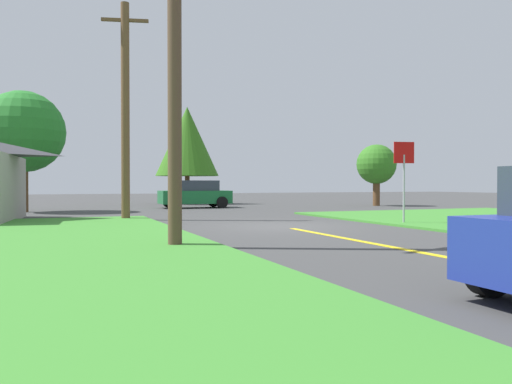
% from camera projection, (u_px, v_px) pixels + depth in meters
% --- Properties ---
extents(ground_plane, '(120.00, 120.00, 0.00)m').
position_uv_depth(ground_plane, '(279.00, 226.00, 16.72)').
color(ground_plane, '#414141').
extents(lane_stripe_center, '(0.20, 14.00, 0.01)m').
position_uv_depth(lane_stripe_center, '(459.00, 259.00, 9.30)').
color(lane_stripe_center, yellow).
rests_on(lane_stripe_center, ground).
extents(stop_sign, '(0.73, 0.20, 2.86)m').
position_uv_depth(stop_sign, '(404.00, 167.00, 17.33)').
color(stop_sign, '#9EA0A8').
rests_on(stop_sign, ground).
extents(car_approaching_junction, '(4.13, 2.09, 1.62)m').
position_uv_depth(car_approaching_junction, '(196.00, 194.00, 29.69)').
color(car_approaching_junction, '#196B33').
rests_on(car_approaching_junction, ground).
extents(utility_pole_near, '(1.77, 0.58, 7.39)m').
position_uv_depth(utility_pole_near, '(175.00, 75.00, 11.00)').
color(utility_pole_near, brown).
rests_on(utility_pole_near, ground).
extents(utility_pole_mid, '(1.77, 0.57, 8.46)m').
position_uv_depth(utility_pole_mid, '(125.00, 109.00, 19.55)').
color(utility_pole_mid, brown).
rests_on(utility_pole_mid, ground).
extents(oak_tree_left, '(4.47, 4.47, 6.92)m').
position_uv_depth(oak_tree_left, '(187.00, 141.00, 35.66)').
color(oak_tree_left, brown).
rests_on(oak_tree_left, ground).
extents(pine_tree_center, '(4.08, 4.08, 6.08)m').
position_uv_depth(pine_tree_center, '(23.00, 132.00, 25.13)').
color(pine_tree_center, brown).
rests_on(pine_tree_center, ground).
extents(oak_tree_right, '(2.56, 2.56, 3.98)m').
position_uv_depth(oak_tree_right, '(376.00, 165.00, 32.49)').
color(oak_tree_right, brown).
rests_on(oak_tree_right, ground).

